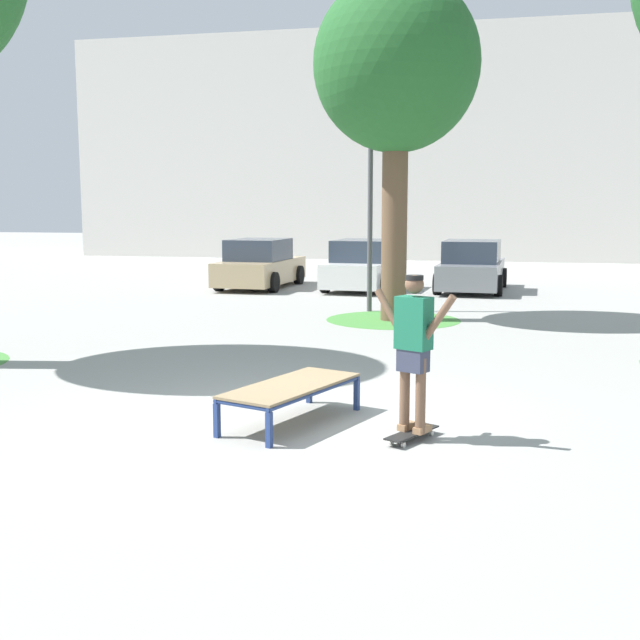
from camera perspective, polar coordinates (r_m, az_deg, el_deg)
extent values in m
plane|color=#999993|center=(9.61, -2.60, -6.94)|extent=(120.00, 120.00, 0.00)
cube|color=silver|center=(39.17, 13.23, 12.03)|extent=(41.91, 4.00, 10.61)
cube|color=navy|center=(10.24, -0.78, -4.89)|extent=(0.08, 0.08, 0.38)
cube|color=navy|center=(9.88, 2.64, -5.37)|extent=(0.08, 0.08, 0.38)
cube|color=navy|center=(8.80, -7.38, -7.13)|extent=(0.08, 0.08, 0.38)
cube|color=navy|center=(8.39, -3.65, -7.85)|extent=(0.08, 0.08, 0.38)
cylinder|color=navy|center=(9.45, -3.84, -4.67)|extent=(0.68, 1.81, 0.05)
cylinder|color=navy|center=(9.07, -0.24, -5.20)|extent=(0.68, 1.81, 0.05)
cylinder|color=navy|center=(10.01, 0.90, -3.93)|extent=(0.73, 0.30, 0.05)
cylinder|color=navy|center=(8.53, -5.58, -6.09)|extent=(0.73, 0.30, 0.05)
cube|color=#847051|center=(9.25, -2.08, -4.69)|extent=(1.35, 2.04, 0.03)
cube|color=black|center=(8.72, 6.59, -7.99)|extent=(0.53, 0.81, 0.02)
cylinder|color=silver|center=(9.00, 7.15, -7.85)|extent=(0.05, 0.06, 0.06)
cylinder|color=silver|center=(8.92, 7.97, -8.01)|extent=(0.05, 0.06, 0.06)
cylinder|color=silver|center=(8.55, 5.12, -8.69)|extent=(0.05, 0.06, 0.06)
cylinder|color=silver|center=(8.47, 5.97, -8.86)|extent=(0.05, 0.06, 0.06)
cylinder|color=brown|center=(8.66, 6.07, -5.22)|extent=(0.11, 0.11, 0.82)
cube|color=#99704C|center=(8.80, 6.22, -7.54)|extent=(0.20, 0.26, 0.07)
cylinder|color=brown|center=(8.56, 7.20, -5.41)|extent=(0.11, 0.11, 0.82)
cube|color=#99704C|center=(8.69, 7.33, -7.75)|extent=(0.20, 0.26, 0.07)
cube|color=#33384C|center=(8.53, 6.67, -2.87)|extent=(0.36, 0.31, 0.24)
cube|color=#196647|center=(8.46, 6.72, -0.21)|extent=(0.42, 0.36, 0.56)
cylinder|color=brown|center=(8.62, 5.04, 0.48)|extent=(0.39, 0.25, 0.52)
cylinder|color=brown|center=(8.30, 8.47, 0.12)|extent=(0.39, 0.25, 0.52)
sphere|color=brown|center=(8.42, 6.76, 2.55)|extent=(0.20, 0.20, 0.20)
cylinder|color=black|center=(8.41, 6.77, 3.02)|extent=(0.19, 0.19, 0.05)
cylinder|color=brown|center=(17.57, 5.33, 6.45)|extent=(0.56, 0.56, 3.98)
ellipsoid|color=#235B28|center=(17.81, 5.49, 17.77)|extent=(3.54, 3.54, 3.72)
cylinder|color=#47893D|center=(17.73, 5.25, 0.02)|extent=(2.97, 2.97, 0.01)
cube|color=tan|center=(24.81, -4.27, 3.52)|extent=(1.86, 4.26, 0.70)
cube|color=#2D3847|center=(24.62, -4.40, 5.04)|extent=(1.64, 2.16, 0.64)
cylinder|color=black|center=(26.33, -5.08, 3.32)|extent=(0.24, 0.61, 0.60)
cylinder|color=black|center=(25.80, -1.53, 3.25)|extent=(0.24, 0.61, 0.60)
cylinder|color=black|center=(23.91, -7.22, 2.80)|extent=(0.24, 0.61, 0.60)
cylinder|color=black|center=(23.33, -3.35, 2.71)|extent=(0.24, 0.61, 0.60)
cube|color=silver|center=(24.27, 3.16, 3.42)|extent=(1.95, 4.29, 0.70)
cube|color=#2D3847|center=(24.08, 3.09, 4.99)|extent=(1.68, 2.19, 0.64)
cylinder|color=black|center=(25.75, 1.97, 3.23)|extent=(0.26, 0.61, 0.60)
cylinder|color=black|center=(25.38, 5.70, 3.13)|extent=(0.26, 0.61, 0.60)
cylinder|color=black|center=(23.24, 0.38, 2.71)|extent=(0.26, 0.61, 0.60)
cylinder|color=black|center=(22.84, 4.48, 2.59)|extent=(0.26, 0.61, 0.60)
cube|color=slate|center=(24.17, 10.79, 3.27)|extent=(1.89, 4.27, 0.70)
cube|color=#2D3847|center=(23.98, 10.80, 4.84)|extent=(1.65, 2.17, 0.64)
cylinder|color=black|center=(25.56, 9.12, 3.10)|extent=(0.25, 0.61, 0.60)
cylinder|color=black|center=(25.43, 12.93, 2.97)|extent=(0.25, 0.61, 0.60)
cylinder|color=black|center=(22.99, 8.39, 2.56)|extent=(0.25, 0.61, 0.60)
cylinder|color=black|center=(22.84, 12.63, 2.42)|extent=(0.25, 0.61, 0.60)
cylinder|color=#4C4C51|center=(19.03, 3.61, 8.88)|extent=(0.12, 0.12, 5.50)
sphere|color=silver|center=(19.28, 3.69, 17.53)|extent=(0.36, 0.36, 0.36)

